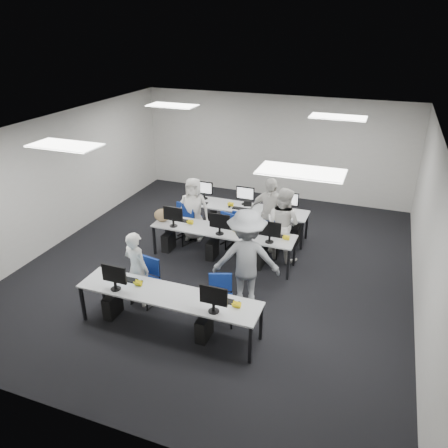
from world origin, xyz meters
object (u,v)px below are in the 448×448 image
at_px(desk_front, 168,296).
at_px(chair_5, 190,224).
at_px(chair_7, 279,238).
at_px(chair_0, 146,289).
at_px(chair_3, 237,237).
at_px(chair_2, 183,231).
at_px(chair_6, 233,233).
at_px(student_0, 137,269).
at_px(chair_4, 270,244).
at_px(photographer, 246,259).
at_px(desk_mid, 223,232).
at_px(student_2, 194,209).
at_px(student_1, 283,224).
at_px(chair_1, 220,308).
at_px(student_3, 269,214).

bearing_deg(desk_front, chair_5, 109.18).
bearing_deg(chair_7, chair_5, 174.55).
distance_m(chair_0, chair_3, 2.81).
bearing_deg(chair_2, chair_5, 111.47).
height_order(chair_6, student_0, student_0).
relative_size(chair_3, chair_5, 0.93).
xyz_separation_m(chair_7, student_0, (-1.96, -3.01, 0.46)).
bearing_deg(chair_4, photographer, -94.90).
height_order(desk_mid, student_0, student_0).
distance_m(chair_0, photographer, 2.01).
bearing_deg(desk_mid, chair_7, 41.00).
bearing_deg(student_0, desk_mid, -97.73).
bearing_deg(desk_mid, chair_6, 93.41).
bearing_deg(student_2, student_1, -14.23).
distance_m(desk_mid, chair_6, 0.90).
xyz_separation_m(chair_1, chair_4, (0.19, 2.68, -0.02)).
relative_size(chair_4, chair_6, 0.93).
xyz_separation_m(desk_front, chair_2, (-1.20, 3.10, -0.41)).
height_order(chair_0, student_0, student_0).
bearing_deg(student_0, chair_6, -90.87).
xyz_separation_m(chair_1, chair_3, (-0.63, 2.73, -0.01)).
height_order(desk_mid, chair_2, chair_2).
xyz_separation_m(student_2, student_3, (1.84, 0.12, 0.10)).
bearing_deg(chair_3, desk_front, -86.46).
relative_size(desk_front, chair_7, 3.54).
relative_size(chair_5, chair_7, 1.01).
bearing_deg(student_1, chair_6, 9.97).
bearing_deg(chair_7, chair_2, -175.96).
height_order(chair_5, student_3, student_3).
bearing_deg(chair_1, chair_0, 157.27).
xyz_separation_m(chair_4, chair_5, (-2.14, 0.28, 0.03)).
relative_size(chair_5, student_2, 0.59).
xyz_separation_m(chair_2, chair_7, (2.26, 0.41, 0.02)).
bearing_deg(chair_7, student_0, -129.41).
xyz_separation_m(chair_5, student_2, (0.18, -0.12, 0.49)).
height_order(chair_2, chair_5, chair_5).
distance_m(desk_front, chair_6, 3.42).
height_order(chair_4, chair_5, chair_5).
xyz_separation_m(student_1, student_2, (-2.23, 0.20, -0.06)).
height_order(student_1, photographer, photographer).
height_order(desk_front, chair_2, chair_2).
bearing_deg(chair_6, chair_3, -26.56).
bearing_deg(photographer, chair_5, -63.59).
relative_size(chair_0, chair_5, 0.96).
bearing_deg(chair_5, photographer, -31.79).
xyz_separation_m(chair_0, chair_6, (0.74, 2.81, -0.00)).
bearing_deg(student_1, chair_4, 12.27).
bearing_deg(student_2, desk_front, -82.01).
xyz_separation_m(desk_front, chair_5, (-1.21, 3.48, -0.39)).
bearing_deg(chair_3, chair_5, 175.58).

